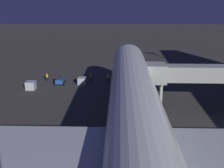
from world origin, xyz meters
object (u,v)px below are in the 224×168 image
(airliner_at_gate, at_px, (139,142))
(traffic_cone_nose_starboard, at_px, (117,84))
(baggage_tug_lead, at_px, (60,81))
(baggage_container_near_belt, at_px, (31,85))
(traffic_cone_nose_port, at_px, (138,84))
(jet_bridge, at_px, (207,74))
(ground_crew_near_nose_gear, at_px, (108,78))
(ground_crew_by_belt_loader, at_px, (47,77))
(baggage_container_mid_row, at_px, (82,81))
(ground_crew_marshaller_fwd, at_px, (91,77))

(airliner_at_gate, relative_size, traffic_cone_nose_starboard, 125.09)
(baggage_tug_lead, relative_size, baggage_container_near_belt, 1.52)
(baggage_tug_lead, bearing_deg, traffic_cone_nose_port, 178.73)
(airliner_at_gate, bearing_deg, jet_bridge, -119.98)
(traffic_cone_nose_starboard, bearing_deg, ground_crew_near_nose_gear, -45.07)
(ground_crew_near_nose_gear, relative_size, traffic_cone_nose_port, 3.31)
(airliner_at_gate, xyz_separation_m, ground_crew_by_belt_loader, (17.72, -35.56, -4.88))
(jet_bridge, relative_size, baggage_container_mid_row, 13.36)
(traffic_cone_nose_port, bearing_deg, ground_crew_near_nose_gear, -17.67)
(jet_bridge, height_order, baggage_container_near_belt, jet_bridge)
(airliner_at_gate, distance_m, jet_bridge, 24.41)
(jet_bridge, xyz_separation_m, baggage_container_near_belt, (31.74, -8.83, -5.22))
(jet_bridge, height_order, traffic_cone_nose_starboard, jet_bridge)
(baggage_container_near_belt, height_order, ground_crew_marshaller_fwd, ground_crew_marshaller_fwd)
(ground_crew_near_nose_gear, height_order, ground_crew_marshaller_fwd, ground_crew_marshaller_fwd)
(airliner_at_gate, relative_size, baggage_container_mid_row, 40.29)
(airliner_at_gate, relative_size, traffic_cone_nose_port, 125.09)
(ground_crew_by_belt_loader, bearing_deg, baggage_tug_lead, 148.25)
(baggage_tug_lead, distance_m, ground_crew_marshaller_fwd, 6.73)
(ground_crew_marshaller_fwd, bearing_deg, traffic_cone_nose_starboard, 157.55)
(baggage_tug_lead, height_order, traffic_cone_nose_starboard, baggage_tug_lead)
(ground_crew_marshaller_fwd, bearing_deg, ground_crew_near_nose_gear, 174.96)
(ground_crew_by_belt_loader, relative_size, traffic_cone_nose_starboard, 3.34)
(traffic_cone_nose_port, height_order, traffic_cone_nose_starboard, same)
(airliner_at_gate, relative_size, baggage_container_near_belt, 38.36)
(ground_crew_by_belt_loader, height_order, traffic_cone_nose_port, ground_crew_by_belt_loader)
(baggage_container_mid_row, distance_m, traffic_cone_nose_port, 11.96)
(airliner_at_gate, relative_size, jet_bridge, 3.02)
(jet_bridge, bearing_deg, baggage_container_mid_row, -29.64)
(baggage_tug_lead, bearing_deg, airliner_at_gate, 113.23)
(jet_bridge, height_order, ground_crew_near_nose_gear, jet_bridge)
(baggage_container_near_belt, height_order, traffic_cone_nose_port, baggage_container_near_belt)
(traffic_cone_nose_starboard, bearing_deg, baggage_container_near_belt, 10.32)
(baggage_container_near_belt, relative_size, ground_crew_by_belt_loader, 0.98)
(airliner_at_gate, relative_size, ground_crew_near_nose_gear, 37.80)
(ground_crew_by_belt_loader, bearing_deg, ground_crew_marshaller_fwd, 179.71)
(ground_crew_near_nose_gear, xyz_separation_m, traffic_cone_nose_starboard, (-2.05, 2.05, -0.73))
(traffic_cone_nose_starboard, bearing_deg, baggage_tug_lead, -1.73)
(ground_crew_near_nose_gear, bearing_deg, jet_bridge, 139.51)
(jet_bridge, distance_m, baggage_container_near_belt, 33.35)
(ground_crew_by_belt_loader, distance_m, traffic_cone_nose_starboard, 15.72)
(jet_bridge, bearing_deg, ground_crew_by_belt_loader, -25.74)
(ground_crew_by_belt_loader, xyz_separation_m, ground_crew_marshaller_fwd, (-9.75, 0.05, 0.05))
(ground_crew_near_nose_gear, bearing_deg, traffic_cone_nose_port, 162.33)
(baggage_tug_lead, bearing_deg, baggage_container_mid_row, -178.40)
(traffic_cone_nose_port, bearing_deg, traffic_cone_nose_starboard, 0.00)
(baggage_tug_lead, relative_size, ground_crew_near_nose_gear, 1.50)
(ground_crew_near_nose_gear, xyz_separation_m, traffic_cone_nose_port, (-6.45, 2.05, -0.73))
(airliner_at_gate, xyz_separation_m, baggage_container_mid_row, (9.74, -33.63, -5.17))
(baggage_tug_lead, relative_size, ground_crew_by_belt_loader, 1.49)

